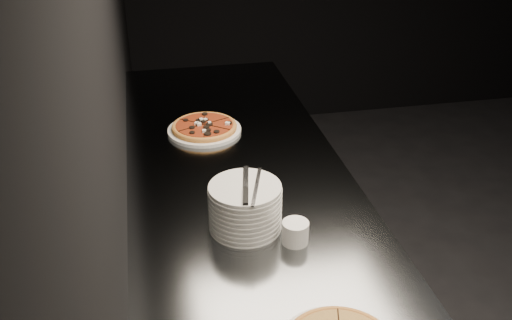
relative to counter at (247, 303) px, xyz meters
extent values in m
cube|color=black|center=(-0.37, 0.00, 0.94)|extent=(0.02, 5.00, 2.80)
cube|color=slate|center=(0.00, 0.00, -0.01)|extent=(0.70, 2.40, 0.90)
cube|color=slate|center=(0.00, 0.00, 0.45)|extent=(0.74, 2.44, 0.02)
cylinder|color=silver|center=(-0.07, 0.47, 0.47)|extent=(0.28, 0.28, 0.01)
cylinder|color=gold|center=(-0.07, 0.47, 0.48)|extent=(0.32, 0.32, 0.01)
torus|color=gold|center=(-0.07, 0.47, 0.48)|extent=(0.33, 0.33, 0.02)
cylinder|color=#9A3216|center=(-0.07, 0.47, 0.49)|extent=(0.29, 0.29, 0.01)
cylinder|color=silver|center=(-0.03, -0.18, 0.47)|extent=(0.21, 0.21, 0.02)
cylinder|color=silver|center=(-0.03, -0.18, 0.48)|extent=(0.21, 0.21, 0.02)
cylinder|color=silver|center=(-0.03, -0.18, 0.50)|extent=(0.21, 0.21, 0.02)
cylinder|color=silver|center=(-0.03, -0.18, 0.51)|extent=(0.21, 0.21, 0.02)
cylinder|color=silver|center=(-0.03, -0.18, 0.53)|extent=(0.21, 0.21, 0.02)
cylinder|color=silver|center=(-0.03, -0.18, 0.54)|extent=(0.21, 0.21, 0.02)
cylinder|color=silver|center=(-0.03, -0.18, 0.56)|extent=(0.21, 0.21, 0.02)
cylinder|color=silver|center=(-0.03, -0.18, 0.57)|extent=(0.21, 0.21, 0.02)
cylinder|color=silver|center=(-0.03, -0.18, 0.59)|extent=(0.21, 0.21, 0.02)
cube|color=#B9BAC0|center=(-0.02, -0.14, 0.60)|extent=(0.04, 0.13, 0.00)
cube|color=black|center=(-0.04, -0.23, 0.60)|extent=(0.03, 0.08, 0.01)
cube|color=#B9BAC0|center=(0.00, -0.19, 0.60)|extent=(0.11, 0.18, 0.00)
cylinder|color=white|center=(0.09, -0.28, 0.49)|extent=(0.07, 0.07, 0.07)
cylinder|color=black|center=(0.09, -0.28, 0.52)|extent=(0.06, 0.06, 0.01)
camera|label=1|loc=(-0.27, -1.51, 1.42)|focal=40.00mm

